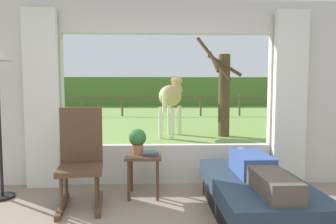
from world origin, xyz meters
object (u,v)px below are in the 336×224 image
(side_table, at_px, (144,162))
(book_stack, at_px, (150,154))
(recliner_sofa, at_px, (255,197))
(pasture_tree, at_px, (223,92))
(potted_plant, at_px, (138,140))
(reclining_person, at_px, (257,170))
(horse, at_px, (171,96))
(rocking_chair, at_px, (81,158))

(side_table, distance_m, book_stack, 0.16)
(book_stack, bearing_deg, recliner_sofa, -28.91)
(recliner_sofa, xyz_separation_m, pasture_tree, (0.81, 5.28, 1.06))
(potted_plant, relative_size, book_stack, 1.58)
(reclining_person, xyz_separation_m, horse, (-0.65, 5.42, 0.63))
(reclining_person, bearing_deg, horse, 96.04)
(rocking_chair, xyz_separation_m, side_table, (0.71, 0.25, -0.12))
(recliner_sofa, distance_m, horse, 5.49)
(side_table, xyz_separation_m, horse, (0.53, 4.70, 0.73))
(reclining_person, xyz_separation_m, potted_plant, (-1.26, 0.78, 0.18))
(side_table, height_order, book_stack, book_stack)
(book_stack, height_order, pasture_tree, pasture_tree)
(rocking_chair, bearing_deg, recliner_sofa, -21.74)
(rocking_chair, bearing_deg, reclining_person, -23.18)
(side_table, bearing_deg, pasture_tree, 66.62)
(horse, relative_size, pasture_tree, 0.65)
(recliner_sofa, height_order, side_table, side_table)
(recliner_sofa, distance_m, book_stack, 1.30)
(recliner_sofa, bearing_deg, potted_plant, 149.27)
(side_table, relative_size, book_stack, 2.57)
(side_table, bearing_deg, rocking_chair, -160.67)
(reclining_person, relative_size, pasture_tree, 0.52)
(potted_plant, distance_m, book_stack, 0.26)
(rocking_chair, distance_m, book_stack, 0.82)
(rocking_chair, xyz_separation_m, horse, (1.24, 4.95, 0.61))
(reclining_person, relative_size, side_table, 2.75)
(rocking_chair, distance_m, potted_plant, 0.72)
(potted_plant, height_order, pasture_tree, pasture_tree)
(potted_plant, xyz_separation_m, book_stack, (0.17, -0.12, -0.15))
(side_table, relative_size, potted_plant, 1.63)
(reclining_person, height_order, side_table, reclining_person)
(rocking_chair, bearing_deg, potted_plant, 16.89)
(reclining_person, height_order, rocking_chair, rocking_chair)
(reclining_person, distance_m, pasture_tree, 5.44)
(book_stack, relative_size, pasture_tree, 0.07)
(reclining_person, bearing_deg, potted_plant, 147.60)
(recliner_sofa, xyz_separation_m, rocking_chair, (-1.89, 0.42, 0.33))
(reclining_person, distance_m, book_stack, 1.28)
(side_table, distance_m, horse, 4.79)
(recliner_sofa, distance_m, pasture_tree, 5.44)
(potted_plant, xyz_separation_m, pasture_tree, (2.07, 4.55, 0.57))
(recliner_sofa, height_order, reclining_person, reclining_person)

